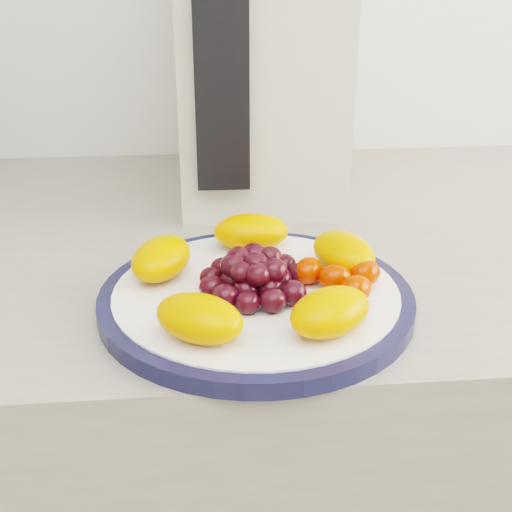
{
  "coord_description": "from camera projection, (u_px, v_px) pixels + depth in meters",
  "views": [
    {
      "loc": [
        0.03,
        0.48,
        1.2
      ],
      "look_at": [
        0.09,
        1.02,
        0.95
      ],
      "focal_mm": 50.0,
      "sensor_mm": 36.0,
      "label": 1
    }
  ],
  "objects": [
    {
      "name": "plate_rim",
      "position": [
        256.0,
        300.0,
        0.62
      ],
      "size": [
        0.28,
        0.28,
        0.01
      ],
      "primitive_type": "cylinder",
      "color": "#121534",
      "rests_on": "counter"
    },
    {
      "name": "plate_face",
      "position": [
        256.0,
        299.0,
        0.62
      ],
      "size": [
        0.25,
        0.25,
        0.02
      ],
      "primitive_type": "cylinder",
      "color": "white",
      "rests_on": "counter"
    },
    {
      "name": "appliance_body",
      "position": [
        258.0,
        56.0,
        0.85
      ],
      "size": [
        0.19,
        0.27,
        0.33
      ],
      "primitive_type": "cube",
      "rotation": [
        0.0,
        0.0,
        -0.03
      ],
      "color": "beige",
      "rests_on": "counter"
    },
    {
      "name": "appliance_panel",
      "position": [
        222.0,
        74.0,
        0.72
      ],
      "size": [
        0.06,
        0.02,
        0.24
      ],
      "primitive_type": "cube",
      "rotation": [
        0.0,
        0.0,
        -0.03
      ],
      "color": "black",
      "rests_on": "appliance_body"
    },
    {
      "name": "fruit_plate",
      "position": [
        263.0,
        273.0,
        0.61
      ],
      "size": [
        0.24,
        0.23,
        0.04
      ],
      "color": "orange",
      "rests_on": "plate_face"
    }
  ]
}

